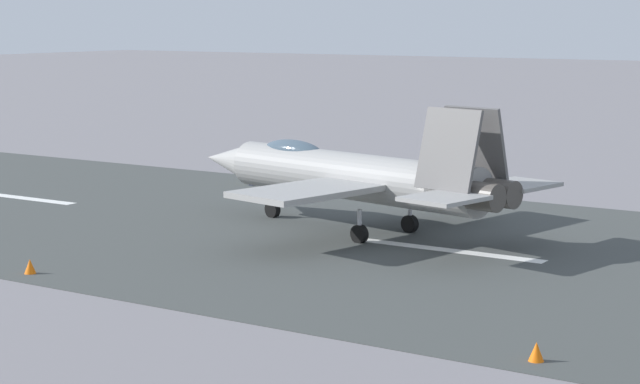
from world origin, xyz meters
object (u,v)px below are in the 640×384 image
Objects in this scene: fighter_jet at (351,175)px; marker_cone_mid at (30,267)px; crew_person at (252,171)px; marker_cone_near at (536,352)px.

fighter_jet is 14.48m from marker_cone_mid.
fighter_jet is at bearing -112.40° from marker_cone_mid.
crew_person is 2.90× the size of marker_cone_near.
marker_cone_near is at bearing 139.32° from crew_person.
crew_person reaches higher than marker_cone_near.
marker_cone_mid is at bearing 67.60° from fighter_jet.
crew_person is at bearing -40.68° from marker_cone_near.
marker_cone_mid is (19.32, 0.00, 0.00)m from marker_cone_near.
marker_cone_near is 19.32m from marker_cone_mid.
fighter_jet is 11.43× the size of crew_person.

